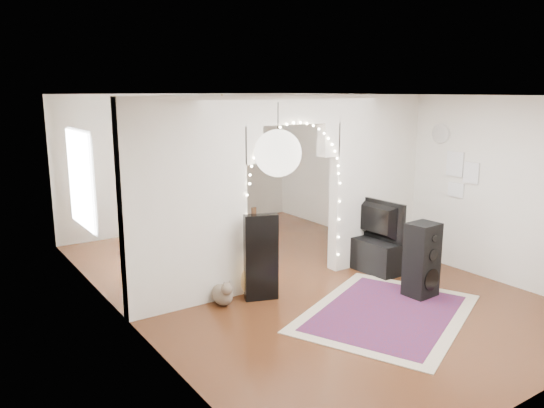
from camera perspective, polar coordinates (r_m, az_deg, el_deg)
floor at (r=7.99m, az=1.99°, el=-8.13°), size 7.50×7.50×0.00m
ceiling at (r=7.49m, az=2.14°, el=11.63°), size 5.00×7.50×0.02m
wall_back at (r=10.84m, az=-9.76°, el=4.46°), size 5.00×0.02×2.70m
wall_left at (r=6.50m, az=-16.03°, el=-0.93°), size 0.02×7.50×2.70m
wall_right at (r=9.30m, az=14.61°, el=2.99°), size 0.02×7.50×2.70m
divider_wall at (r=7.61m, az=2.07°, el=1.98°), size 5.00×0.20×2.70m
fairy_lights at (r=7.49m, az=2.66°, el=2.78°), size 1.64×0.04×1.60m
window at (r=8.18m, az=-19.89°, el=2.51°), size 0.04×1.20×1.40m
wall_clock at (r=8.82m, az=17.72°, el=7.24°), size 0.03×0.31×0.31m
picture_frames at (r=8.65m, az=19.54°, el=3.02°), size 0.02×0.50×0.70m
paper_lantern at (r=4.46m, az=0.64°, el=5.49°), size 0.40×0.40×0.40m
ceiling_fan at (r=9.19m, az=-5.38°, el=9.81°), size 1.10×1.10×0.30m
area_rug at (r=7.00m, az=12.24°, el=-11.37°), size 2.93×2.63×0.02m
guitar_case at (r=7.09m, az=-1.18°, el=-5.77°), size 0.47×0.29×1.17m
acoustic_guitar at (r=7.22m, az=-1.93°, el=-6.49°), size 0.43×0.17×1.06m
tabby_cat at (r=7.07m, az=-5.33°, el=-9.60°), size 0.27×0.58×0.38m
floor_speaker at (r=7.50m, az=15.82°, el=-5.83°), size 0.42×0.38×1.03m
media_console at (r=8.47m, az=10.57°, el=-5.36°), size 0.44×1.02×0.50m
tv at (r=8.32m, az=10.72°, el=-1.68°), size 0.18×1.08×0.62m
bookcase at (r=10.80m, az=-7.95°, el=1.70°), size 1.66×0.66×1.66m
dining_table at (r=8.91m, az=-10.30°, el=-1.59°), size 1.30×0.96×0.76m
flower_vase at (r=8.87m, az=-10.34°, el=-0.53°), size 0.21×0.21×0.19m
dining_chair_left at (r=7.78m, az=-8.64°, el=-7.09°), size 0.53×0.54×0.44m
dining_chair_right at (r=9.08m, az=-5.14°, el=-4.20°), size 0.51×0.52×0.43m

